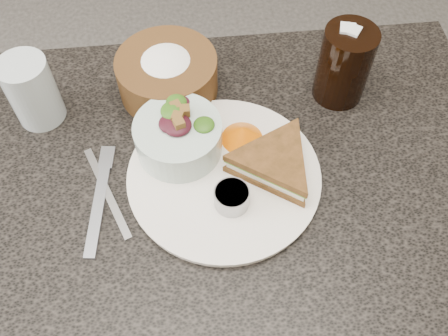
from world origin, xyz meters
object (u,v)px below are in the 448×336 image
dining_table (208,282)px  dinner_plate (224,176)px  bread_basket (167,70)px  dressing_ramekin (232,198)px  cola_glass (345,62)px  sandwich (275,163)px  salad_bowl (178,133)px  water_glass (32,91)px

dining_table → dinner_plate: bearing=36.2°
dining_table → bread_basket: bread_basket is taller
dressing_ramekin → cola_glass: cola_glass is taller
dining_table → dressing_ramekin: dressing_ramekin is taller
sandwich → salad_bowl: (-0.14, 0.06, 0.02)m
water_glass → bread_basket: bearing=9.1°
dining_table → sandwich: 0.43m
dressing_ramekin → bread_basket: bearing=108.6°
salad_bowl → dining_table: bearing=-71.4°
dining_table → sandwich: size_ratio=6.22×
dining_table → water_glass: water_glass is taller
dressing_ramekin → bread_basket: 0.26m
dinner_plate → dressing_ramekin: 0.06m
dinner_plate → bread_basket: (-0.08, 0.20, 0.04)m
cola_glass → salad_bowl: bearing=-160.3°
dining_table → cola_glass: bearing=36.1°
cola_glass → dining_table: bearing=-143.9°
dining_table → sandwich: (0.12, 0.03, 0.41)m
dining_table → cola_glass: cola_glass is taller
cola_glass → water_glass: 0.51m
dining_table → sandwich: sandwich is taller
dining_table → dressing_ramekin: bearing=-29.9°
sandwich → water_glass: bearing=-168.8°
dressing_ramekin → dining_table: bearing=150.1°
sandwich → dressing_ramekin: size_ratio=3.01×
dining_table → dinner_plate: (0.04, 0.03, 0.38)m
dinner_plate → dressing_ramekin: size_ratio=5.60×
bread_basket → water_glass: bearing=-170.9°
dinner_plate → dressing_ramekin: (0.01, -0.05, 0.02)m
cola_glass → sandwich: bearing=-131.1°
salad_bowl → bread_basket: bread_basket is taller
dinner_plate → salad_bowl: size_ratio=2.17×
bread_basket → sandwich: bearing=-51.7°
dinner_plate → sandwich: bearing=-0.9°
sandwich → bread_basket: size_ratio=0.93×
sandwich → salad_bowl: bearing=-167.3°
salad_bowl → water_glass: 0.25m
salad_bowl → bread_basket: size_ratio=0.80×
sandwich → dressing_ramekin: sandwich is taller
dining_table → sandwich: bearing=12.7°
dining_table → water_glass: (-0.26, 0.19, 0.43)m
dining_table → dinner_plate: 0.38m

